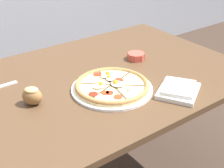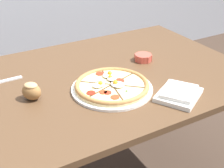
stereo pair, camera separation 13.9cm
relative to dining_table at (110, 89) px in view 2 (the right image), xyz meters
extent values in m
cube|color=#513823|center=(0.00, 0.00, 0.08)|extent=(1.35, 0.98, 0.03)
cube|color=#513823|center=(0.62, 0.44, -0.29)|extent=(0.06, 0.06, 0.71)
cylinder|color=white|center=(-0.07, -0.15, 0.10)|extent=(0.37, 0.37, 0.01)
cylinder|color=#E5C684|center=(-0.07, -0.15, 0.11)|extent=(0.33, 0.33, 0.01)
cylinder|color=beige|center=(-0.07, -0.15, 0.12)|extent=(0.30, 0.30, 0.00)
torus|color=#B27A42|center=(-0.07, -0.15, 0.12)|extent=(0.33, 0.33, 0.02)
cube|color=#472D19|center=(0.00, -0.12, 0.12)|extent=(0.14, 0.05, 0.00)
cube|color=#472D19|center=(-0.06, -0.07, 0.12)|extent=(0.03, 0.15, 0.00)
cube|color=#472D19|center=(-0.13, -0.10, 0.12)|extent=(0.12, 0.10, 0.00)
cube|color=#472D19|center=(-0.15, -0.17, 0.12)|extent=(0.14, 0.05, 0.00)
cube|color=#472D19|center=(-0.09, -0.22, 0.12)|extent=(0.03, 0.15, 0.00)
cube|color=#472D19|center=(-0.02, -0.20, 0.12)|extent=(0.12, 0.10, 0.00)
cylinder|color=red|center=(-0.13, -0.20, 0.12)|extent=(0.03, 0.03, 0.00)
cylinder|color=red|center=(-0.14, -0.19, 0.12)|extent=(0.03, 0.03, 0.00)
cylinder|color=red|center=(-0.03, -0.14, 0.12)|extent=(0.05, 0.05, 0.00)
cylinder|color=red|center=(-0.07, -0.03, 0.12)|extent=(0.04, 0.04, 0.00)
cylinder|color=red|center=(-0.12, -0.25, 0.12)|extent=(0.04, 0.04, 0.00)
cylinder|color=red|center=(-0.19, -0.17, 0.12)|extent=(0.04, 0.04, 0.00)
ellipsoid|color=white|center=(-0.05, -0.07, 0.13)|extent=(0.08, 0.07, 0.01)
sphere|color=orange|center=(-0.04, -0.07, 0.13)|extent=(0.02, 0.02, 0.02)
ellipsoid|color=white|center=(-0.13, -0.13, 0.13)|extent=(0.07, 0.05, 0.01)
sphere|color=#F4AD1E|center=(-0.13, -0.13, 0.13)|extent=(0.02, 0.02, 0.02)
ellipsoid|color=white|center=(-0.05, -0.11, 0.13)|extent=(0.07, 0.06, 0.01)
sphere|color=#F4AD1E|center=(-0.06, -0.10, 0.13)|extent=(0.02, 0.02, 0.02)
ellipsoid|color=white|center=(-0.06, -0.17, 0.13)|extent=(0.08, 0.08, 0.01)
sphere|color=#F4AD1E|center=(-0.06, -0.16, 0.13)|extent=(0.02, 0.02, 0.02)
cylinder|color=#2D5B1E|center=(-0.12, -0.10, 0.12)|extent=(0.01, 0.01, 0.00)
cylinder|color=#2D5B1E|center=(-0.05, -0.06, 0.12)|extent=(0.02, 0.02, 0.00)
cylinder|color=#477A2D|center=(-0.06, -0.02, 0.12)|extent=(0.01, 0.01, 0.00)
cylinder|color=#386B23|center=(-0.05, -0.23, 0.12)|extent=(0.01, 0.01, 0.00)
cylinder|color=#C64C3D|center=(0.23, 0.05, 0.11)|extent=(0.09, 0.09, 0.04)
cylinder|color=beige|center=(0.23, 0.05, 0.11)|extent=(0.07, 0.07, 0.02)
cylinder|color=#C64C3D|center=(0.27, 0.05, 0.11)|extent=(0.01, 0.01, 0.03)
cylinder|color=#C64C3D|center=(0.26, 0.08, 0.11)|extent=(0.01, 0.01, 0.03)
cylinder|color=#C64C3D|center=(0.23, 0.09, 0.11)|extent=(0.01, 0.01, 0.03)
cylinder|color=#C64C3D|center=(0.20, 0.08, 0.11)|extent=(0.01, 0.01, 0.03)
cylinder|color=#C64C3D|center=(0.18, 0.05, 0.11)|extent=(0.01, 0.01, 0.03)
cylinder|color=#C64C3D|center=(0.20, 0.01, 0.11)|extent=(0.01, 0.01, 0.03)
cylinder|color=#C64C3D|center=(0.23, 0.00, 0.11)|extent=(0.01, 0.01, 0.03)
cylinder|color=#C64C3D|center=(0.26, 0.01, 0.11)|extent=(0.01, 0.01, 0.03)
cube|color=silver|center=(0.14, -0.34, 0.10)|extent=(0.25, 0.24, 0.02)
cube|color=silver|center=(0.14, -0.34, 0.12)|extent=(0.21, 0.20, 0.02)
ellipsoid|color=olive|center=(-0.41, -0.05, 0.13)|extent=(0.10, 0.11, 0.07)
ellipsoid|color=tan|center=(-0.41, -0.05, 0.16)|extent=(0.07, 0.08, 0.02)
cube|color=silver|center=(-0.46, 0.17, 0.09)|extent=(0.14, 0.02, 0.01)
camera|label=1|loc=(-0.79, -1.13, 0.79)|focal=50.00mm
camera|label=2|loc=(-0.68, -1.20, 0.79)|focal=50.00mm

